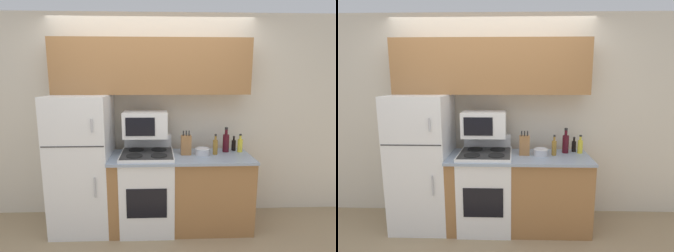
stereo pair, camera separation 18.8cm
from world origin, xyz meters
The scene contains 13 objects.
ground_plane centered at (0.00, 0.00, 0.00)m, with size 12.00×12.00×0.00m, color tan.
wall_back centered at (0.00, 0.70, 1.27)m, with size 8.00×0.05×2.55m.
lower_cabinets centered at (0.33, 0.28, 0.45)m, with size 1.62×0.61×0.89m.
refrigerator centered at (-0.81, 0.33, 0.79)m, with size 0.67×0.69×1.58m.
upper_cabinets centered at (0.00, 0.52, 1.90)m, with size 2.29×0.31×0.63m.
stove centered at (-0.06, 0.27, 0.48)m, with size 0.60×0.59×1.09m.
microwave centered at (-0.08, 0.38, 1.24)m, with size 0.51×0.33×0.30m.
knife_block centered at (0.39, 0.31, 1.01)m, with size 0.12×0.08×0.29m.
bowl centered at (0.58, 0.28, 0.93)m, with size 0.17×0.17×0.08m.
bottle_wine_red centered at (0.89, 0.41, 1.01)m, with size 0.08×0.08×0.30m.
bottle_soy_sauce centered at (1.00, 0.47, 0.96)m, with size 0.05×0.05×0.18m.
bottle_vinegar centered at (0.74, 0.30, 0.99)m, with size 0.06×0.06×0.24m.
bottle_cooking_spray centered at (1.06, 0.40, 0.98)m, with size 0.06×0.06×0.22m.
Camera 1 is at (0.07, -2.64, 1.77)m, focal length 28.00 mm.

